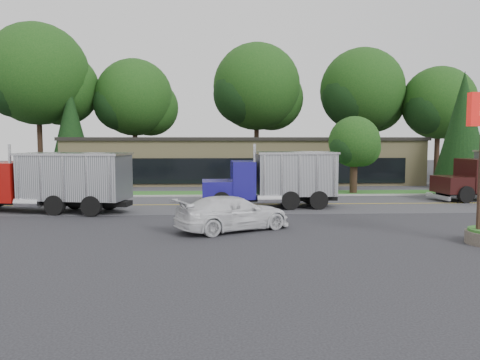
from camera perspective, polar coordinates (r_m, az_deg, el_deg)
name	(u,v)px	position (r m, az deg, el deg)	size (l,w,h in m)	color
ground	(226,233)	(20.77, -1.76, -6.52)	(140.00, 140.00, 0.00)	#39393E
road	(224,205)	(29.64, -1.96, -3.03)	(60.00, 8.00, 0.02)	#4F4F53
center_line	(224,205)	(29.64, -1.96, -3.03)	(60.00, 0.12, 0.01)	gold
curb	(224,197)	(33.80, -2.02, -2.03)	(60.00, 0.30, 0.12)	#9E9E99
grass_verge	(223,194)	(35.59, -2.04, -1.67)	(60.00, 3.40, 0.03)	#25591E
far_parking	(223,187)	(40.56, -2.09, -0.84)	(60.00, 7.00, 0.02)	#4F4F53
strip_mall	(243,161)	(46.45, 0.32, 2.38)	(32.00, 12.00, 4.00)	tan
tree_far_a	(40,79)	(56.39, -23.21, 11.22)	(11.66, 10.98, 16.64)	#382619
tree_far_b	(136,101)	(55.46, -12.59, 9.35)	(9.27, 8.72, 13.22)	#382619
tree_far_c	(258,91)	(54.92, 2.21, 10.78)	(10.60, 9.98, 15.12)	#382619
tree_far_d	(363,94)	(56.15, 14.78, 10.07)	(10.14, 9.54, 14.47)	#382619
tree_far_e	(439,106)	(57.03, 23.11, 8.25)	(8.51, 8.01, 12.14)	#382619
evergreen_left	(71,127)	(52.77, -19.94, 6.10)	(4.33, 4.33, 9.84)	#382619
evergreen_right	(463,124)	(43.37, 25.53, 6.14)	(4.29, 4.29, 9.75)	#382619
tree_verge	(355,144)	(36.86, 13.82, 4.25)	(4.12, 3.88, 5.88)	#382619
dump_truck_red	(52,180)	(28.53, -21.92, -0.04)	(10.34, 4.25, 3.36)	black
dump_truck_blue	(277,178)	(28.38, 4.52, 0.26)	(8.22, 2.98, 3.36)	black
rally_car	(233,213)	(21.38, -0.84, -4.05)	(2.19, 5.39, 1.57)	silver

